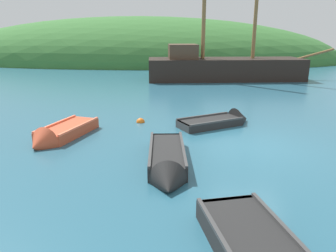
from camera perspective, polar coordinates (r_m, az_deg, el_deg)
name	(u,v)px	position (r m, az deg, el deg)	size (l,w,h in m)	color
ground_plane	(250,145)	(11.32, 14.35, -3.30)	(120.00, 120.00, 0.00)	#285B70
shore_hill	(137,61)	(43.83, -5.58, 11.41)	(52.58, 21.41, 11.29)	#387033
sailing_ship	(223,71)	(26.59, 9.67, 9.54)	(14.96, 4.86, 13.30)	black
rowboat_far	(221,122)	(13.55, 9.37, 0.64)	(3.31, 2.58, 1.05)	black
rowboat_outer_left	(60,135)	(12.21, -18.64, -1.60)	(1.89, 3.34, 1.07)	#C64C2D
rowboat_near_dock	(167,163)	(9.14, -0.14, -6.64)	(1.30, 3.77, 0.98)	black
buoy_orange	(141,122)	(13.78, -4.89, 0.68)	(0.36, 0.36, 0.36)	orange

